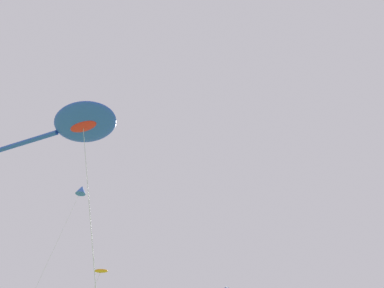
% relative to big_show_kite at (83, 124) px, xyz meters
% --- Properties ---
extents(big_show_kite, '(8.99, 7.47, 16.00)m').
position_rel_big_show_kite_xyz_m(big_show_kite, '(0.00, 0.00, 0.00)').
color(big_show_kite, blue).
rests_on(big_show_kite, ground).
extents(small_kite_stunt_black, '(3.26, 3.33, 14.57)m').
position_rel_big_show_kite_xyz_m(small_kite_stunt_black, '(5.58, 14.64, -1.31)').
color(small_kite_stunt_black, orange).
rests_on(small_kite_stunt_black, ground).
extents(small_kite_tiny_distant, '(1.86, 2.30, 21.89)m').
position_rel_big_show_kite_xyz_m(small_kite_tiny_distant, '(1.44, 13.40, 5.73)').
color(small_kite_tiny_distant, blue).
rests_on(small_kite_tiny_distant, ground).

